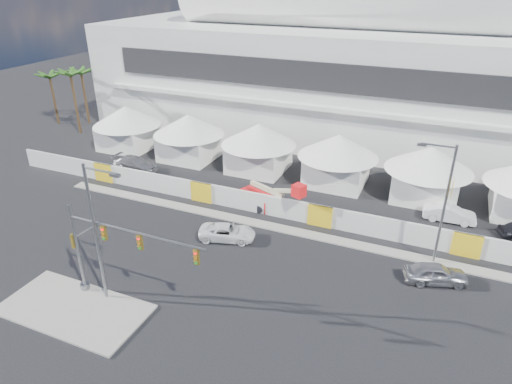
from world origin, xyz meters
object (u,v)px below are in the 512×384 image
at_px(sedan_silver, 436,273).
at_px(streetlight_curb, 443,197).
at_px(streetlight_median, 97,226).
at_px(boom_lift, 264,197).
at_px(lot_car_a, 450,214).
at_px(lot_car_c, 135,164).
at_px(traffic_mast, 104,250).
at_px(pickup_curb, 227,232).

relative_size(sedan_silver, streetlight_curb, 0.46).
xyz_separation_m(streetlight_median, boom_lift, (4.56, 17.00, -4.83)).
relative_size(sedan_silver, boom_lift, 0.56).
bearing_deg(lot_car_a, boom_lift, 100.94).
distance_m(lot_car_c, traffic_mast, 23.17).
xyz_separation_m(lot_car_a, streetlight_median, (-21.06, -21.08, 5.13)).
distance_m(streetlight_median, boom_lift, 18.26).
relative_size(sedan_silver, traffic_mast, 0.43).
bearing_deg(boom_lift, streetlight_curb, 10.43).
height_order(sedan_silver, pickup_curb, sedan_silver).
bearing_deg(streetlight_median, boom_lift, 75.00).
bearing_deg(streetlight_median, traffic_mast, 57.52).
height_order(pickup_curb, boom_lift, boom_lift).
bearing_deg(traffic_mast, sedan_silver, 27.97).
bearing_deg(streetlight_median, lot_car_a, 45.02).
relative_size(pickup_curb, lot_car_a, 1.04).
distance_m(pickup_curb, lot_car_c, 18.69).
height_order(sedan_silver, streetlight_median, streetlight_median).
relative_size(pickup_curb, traffic_mast, 0.45).
height_order(sedan_silver, lot_car_a, sedan_silver).
height_order(traffic_mast, boom_lift, traffic_mast).
bearing_deg(sedan_silver, boom_lift, 50.91).
xyz_separation_m(traffic_mast, boom_lift, (4.48, 16.88, -2.93)).
relative_size(lot_car_c, traffic_mast, 0.51).
bearing_deg(traffic_mast, streetlight_curb, 34.02).
relative_size(traffic_mast, boom_lift, 1.31).
relative_size(streetlight_median, boom_lift, 1.25).
bearing_deg(lot_car_c, streetlight_median, -146.31).
bearing_deg(streetlight_median, pickup_curb, 68.97).
relative_size(pickup_curb, streetlight_curb, 0.49).
bearing_deg(sedan_silver, lot_car_a, -21.36).
height_order(sedan_silver, boom_lift, boom_lift).
bearing_deg(traffic_mast, lot_car_c, 122.83).
distance_m(lot_car_a, traffic_mast, 29.83).
xyz_separation_m(sedan_silver, lot_car_a, (0.50, 10.07, -0.01)).
relative_size(lot_car_a, streetlight_median, 0.46).
bearing_deg(sedan_silver, lot_car_c, 57.15).
bearing_deg(pickup_curb, boom_lift, -21.79).
bearing_deg(sedan_silver, pickup_curb, 73.90).
distance_m(traffic_mast, streetlight_curb, 24.19).
xyz_separation_m(sedan_silver, traffic_mast, (-20.49, -10.88, 3.22)).
bearing_deg(streetlight_curb, traffic_mast, -145.98).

